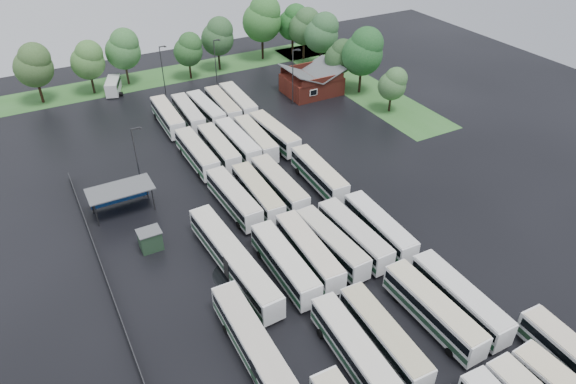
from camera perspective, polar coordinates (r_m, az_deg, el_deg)
ground at (r=59.23m, az=3.93°, el=-8.30°), size 160.00×160.00×0.00m
brick_building at (r=100.13m, az=2.64°, el=11.93°), size 10.07×8.60×5.39m
wash_shed at (r=69.36m, az=-18.19°, el=0.13°), size 8.20×4.20×3.58m
utility_hut at (r=62.81m, az=-15.05°, el=-5.13°), size 2.70×2.20×2.62m
grass_strip_north at (r=111.76m, az=-13.45°, el=12.46°), size 80.00×10.00×0.01m
grass_strip_east at (r=106.04m, az=7.34°, el=11.92°), size 10.00×50.00×0.01m
west_fence at (r=59.27m, az=-19.30°, el=-9.83°), size 0.10×50.00×1.20m
bus_r1c0 at (r=49.37m, az=7.24°, el=-16.84°), size 3.09×11.92×3.29m
bus_r1c1 at (r=50.67m, az=10.56°, el=-15.47°), size 3.00×11.96×3.30m
bus_r1c3 at (r=53.91m, az=15.79°, el=-12.46°), size 2.76×12.29×3.41m
bus_r1c4 at (r=55.86m, az=18.50°, el=-11.08°), size 2.75×12.18×3.38m
bus_r2c0 at (r=56.79m, az=-0.39°, el=-7.89°), size 2.86×12.29×3.41m
bus_r2c1 at (r=58.29m, az=2.31°, el=-6.61°), size 3.14×12.34×3.41m
bus_r2c2 at (r=59.67m, az=4.82°, el=-5.66°), size 3.00×11.90×3.29m
bus_r2c3 at (r=61.07m, az=7.36°, el=-4.73°), size 2.76×12.01×3.33m
bus_r2c4 at (r=62.70m, az=10.08°, el=-3.84°), size 2.93×12.02×3.32m
bus_r3c0 at (r=66.94m, az=-6.05°, el=-0.66°), size 2.89×12.09×3.35m
bus_r3c1 at (r=67.65m, az=-3.40°, el=-0.11°), size 2.92×12.01×3.32m
bus_r3c2 at (r=68.93m, az=-1.00°, el=0.75°), size 2.75×12.43×3.45m
bus_r3c4 at (r=71.49m, az=3.45°, el=2.02°), size 3.16×12.36×3.41m
bus_r4c0 at (r=77.47m, az=-10.09°, el=4.27°), size 2.64×12.27×3.41m
bus_r4c1 at (r=78.43m, az=-7.70°, el=4.88°), size 2.78×12.06×3.34m
bus_r4c2 at (r=79.66m, az=-5.63°, el=5.55°), size 2.62×12.18×3.39m
bus_r4c3 at (r=80.41m, az=-3.64°, el=5.92°), size 3.02×12.08×3.34m
bus_r4c4 at (r=81.78m, az=-1.56°, el=6.53°), size 3.15×12.30×3.39m
bus_r5c0 at (r=89.41m, az=-13.22°, el=8.15°), size 2.95×12.24×3.39m
bus_r5c1 at (r=89.98m, az=-11.01°, el=8.57°), size 2.98×11.86×3.28m
bus_r5c2 at (r=90.79m, az=-9.09°, el=9.01°), size 2.83×11.78×3.26m
bus_r5c3 at (r=91.75m, az=-7.24°, el=9.49°), size 3.04×12.14×3.35m
bus_r5c4 at (r=92.85m, az=-5.56°, el=9.94°), size 3.17×12.40×3.42m
artic_bus_west_b at (r=57.54m, az=-6.10°, el=-7.44°), size 3.44×18.48×3.41m
artic_bus_west_c at (r=48.25m, az=-2.90°, el=-18.08°), size 2.84×18.17×3.36m
minibus at (r=105.65m, az=-18.86°, el=11.13°), size 4.17×6.48×2.66m
tree_north_0 at (r=104.34m, az=-26.40°, el=12.55°), size 6.80×6.80×11.26m
tree_north_1 at (r=105.03m, az=-21.32°, el=13.53°), size 6.21×6.21×10.28m
tree_north_2 at (r=107.14m, az=-17.81°, el=14.93°), size 6.72×6.72×11.14m
tree_north_3 at (r=107.23m, az=-10.97°, el=15.32°), size 5.72×5.72×9.48m
tree_north_4 at (r=110.78m, az=-7.76°, el=16.80°), size 6.69×6.69×11.08m
tree_north_5 at (r=115.67m, az=-2.81°, el=18.73°), size 8.35×8.35×13.82m
tree_north_6 at (r=119.27m, az=0.64°, el=18.38°), size 6.71×6.71×11.11m
tree_east_0 at (r=93.07m, az=11.62°, el=11.72°), size 4.93×4.93×8.17m
tree_east_1 at (r=99.14m, az=8.41°, el=15.23°), size 7.61×7.61×12.60m
tree_east_2 at (r=102.19m, az=5.85°, el=14.78°), size 5.69×5.69×9.42m
tree_east_3 at (r=111.00m, az=3.85°, el=17.28°), size 7.06×7.06×11.69m
tree_east_4 at (r=116.13m, az=1.92°, el=17.95°), size 6.77×6.77×11.21m
lamp_post_ne at (r=93.77m, az=0.61°, el=13.04°), size 1.57×0.31×10.22m
lamp_post_nw at (r=71.21m, az=-16.44°, el=3.89°), size 1.48×0.29×9.60m
lamp_post_back_w at (r=100.90m, az=-13.75°, el=13.34°), size 1.43×0.28×9.31m
lamp_post_back_e at (r=102.38m, az=-8.02°, el=14.30°), size 1.44×0.28×9.38m
puddle_2 at (r=58.49m, az=-5.69°, el=-9.08°), size 5.49×5.49×0.01m
puddle_3 at (r=62.49m, az=10.29°, el=-6.18°), size 3.06×3.06×0.01m
puddle_4 at (r=56.78m, az=26.77°, el=-15.46°), size 2.28×2.28×0.01m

